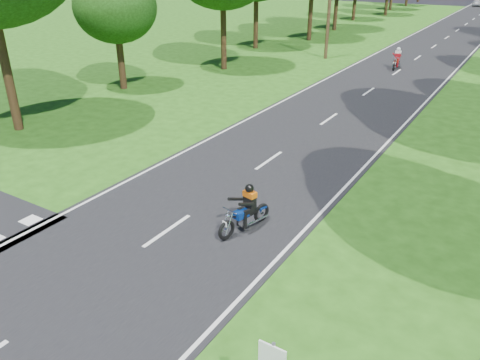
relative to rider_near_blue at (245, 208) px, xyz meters
The scene contains 7 objects.
ground 3.75m from the rider_near_blue, 120.04° to the right, with size 160.00×160.00×0.00m, color #224E11.
main_road 46.85m from the rider_near_blue, 92.26° to the left, with size 7.00×140.00×0.02m, color black.
road_markings 44.99m from the rider_near_blue, 92.52° to the left, with size 7.40×140.00×0.01m.
telegraph_pole 26.24m from the rider_near_blue, 107.55° to the left, with size 1.20×0.26×8.00m.
rider_near_blue is the anchor object (origin of this frame).
rider_far_red 23.95m from the rider_near_blue, 95.29° to the left, with size 0.58×1.73×1.44m, color #A6250C, non-canonical shape.
distant_car 78.52m from the rider_near_blue, 92.75° to the left, with size 1.64×4.08×1.39m, color silver.
Camera 1 is at (7.77, -6.56, 7.02)m, focal length 35.00 mm.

